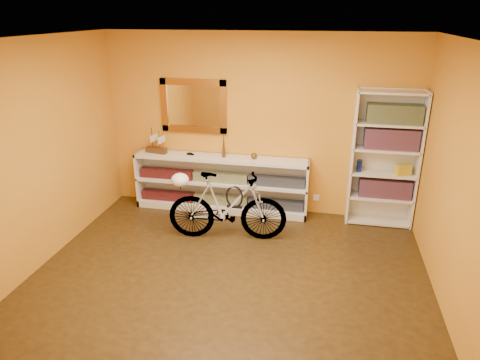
% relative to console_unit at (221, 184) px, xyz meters
% --- Properties ---
extents(floor, '(4.50, 4.00, 0.01)m').
position_rel_console_unit_xyz_m(floor, '(0.52, -1.81, -0.43)').
color(floor, black).
rests_on(floor, ground).
extents(ceiling, '(4.50, 4.00, 0.01)m').
position_rel_console_unit_xyz_m(ceiling, '(0.52, -1.81, 2.18)').
color(ceiling, silver).
rests_on(ceiling, ground).
extents(back_wall, '(4.50, 0.01, 2.60)m').
position_rel_console_unit_xyz_m(back_wall, '(0.52, 0.19, 0.88)').
color(back_wall, orange).
rests_on(back_wall, ground).
extents(left_wall, '(0.01, 4.00, 2.60)m').
position_rel_console_unit_xyz_m(left_wall, '(-1.73, -1.81, 0.88)').
color(left_wall, orange).
rests_on(left_wall, ground).
extents(right_wall, '(0.01, 4.00, 2.60)m').
position_rel_console_unit_xyz_m(right_wall, '(2.78, -1.81, 0.88)').
color(right_wall, orange).
rests_on(right_wall, ground).
extents(gilt_mirror, '(0.98, 0.06, 0.78)m').
position_rel_console_unit_xyz_m(gilt_mirror, '(-0.43, 0.15, 1.12)').
color(gilt_mirror, '#925B1A').
rests_on(gilt_mirror, back_wall).
extents(wall_socket, '(0.09, 0.02, 0.09)m').
position_rel_console_unit_xyz_m(wall_socket, '(1.42, 0.17, -0.17)').
color(wall_socket, silver).
rests_on(wall_socket, back_wall).
extents(console_unit, '(2.60, 0.35, 0.85)m').
position_rel_console_unit_xyz_m(console_unit, '(0.00, 0.00, 0.00)').
color(console_unit, silver).
rests_on(console_unit, floor).
extents(cd_row_lower, '(2.50, 0.13, 0.14)m').
position_rel_console_unit_xyz_m(cd_row_lower, '(0.00, -0.02, -0.26)').
color(cd_row_lower, black).
rests_on(cd_row_lower, console_unit).
extents(cd_row_upper, '(2.50, 0.13, 0.14)m').
position_rel_console_unit_xyz_m(cd_row_upper, '(0.00, -0.02, 0.11)').
color(cd_row_upper, navy).
rests_on(cd_row_upper, console_unit).
extents(model_ship, '(0.34, 0.17, 0.38)m').
position_rel_console_unit_xyz_m(model_ship, '(-0.99, 0.00, 0.62)').
color(model_ship, '#3C2411').
rests_on(model_ship, console_unit).
extents(toy_car, '(0.00, 0.00, 0.00)m').
position_rel_console_unit_xyz_m(toy_car, '(-0.46, 0.00, 0.43)').
color(toy_car, black).
rests_on(toy_car, console_unit).
extents(bronze_ornament, '(0.06, 0.06, 0.36)m').
position_rel_console_unit_xyz_m(bronze_ornament, '(0.05, 0.00, 0.60)').
color(bronze_ornament, brown).
rests_on(bronze_ornament, console_unit).
extents(decorative_orb, '(0.09, 0.09, 0.09)m').
position_rel_console_unit_xyz_m(decorative_orb, '(0.50, 0.00, 0.47)').
color(decorative_orb, brown).
rests_on(decorative_orb, console_unit).
extents(bookcase, '(0.90, 0.30, 1.90)m').
position_rel_console_unit_xyz_m(bookcase, '(2.30, 0.03, 0.52)').
color(bookcase, silver).
rests_on(bookcase, floor).
extents(book_row_a, '(0.70, 0.22, 0.26)m').
position_rel_console_unit_xyz_m(book_row_a, '(2.35, 0.03, 0.12)').
color(book_row_a, maroon).
rests_on(book_row_a, bookcase).
extents(book_row_b, '(0.70, 0.22, 0.28)m').
position_rel_console_unit_xyz_m(book_row_b, '(2.35, 0.03, 0.83)').
color(book_row_b, maroon).
rests_on(book_row_b, bookcase).
extents(book_row_c, '(0.70, 0.22, 0.25)m').
position_rel_console_unit_xyz_m(book_row_c, '(2.35, 0.03, 1.16)').
color(book_row_c, navy).
rests_on(book_row_c, bookcase).
extents(travel_mug, '(0.07, 0.07, 0.17)m').
position_rel_console_unit_xyz_m(travel_mug, '(1.98, 0.01, 0.42)').
color(travel_mug, navy).
rests_on(travel_mug, bookcase).
extents(red_tin, '(0.16, 0.16, 0.17)m').
position_rel_console_unit_xyz_m(red_tin, '(2.10, 0.06, 1.12)').
color(red_tin, '#993216').
rests_on(red_tin, bookcase).
extents(yellow_bag, '(0.22, 0.18, 0.15)m').
position_rel_console_unit_xyz_m(yellow_bag, '(2.55, -0.01, 0.41)').
color(yellow_bag, gold).
rests_on(yellow_bag, bookcase).
extents(bicycle, '(0.61, 1.63, 0.93)m').
position_rel_console_unit_xyz_m(bicycle, '(0.30, -0.86, 0.04)').
color(bicycle, silver).
rests_on(bicycle, floor).
extents(helmet, '(0.23, 0.22, 0.17)m').
position_rel_console_unit_xyz_m(helmet, '(-0.30, -0.94, 0.40)').
color(helmet, white).
rests_on(helmet, bicycle).
extents(u_lock, '(0.23, 0.02, 0.23)m').
position_rel_console_unit_xyz_m(u_lock, '(0.39, -0.85, 0.18)').
color(u_lock, black).
rests_on(u_lock, bicycle).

